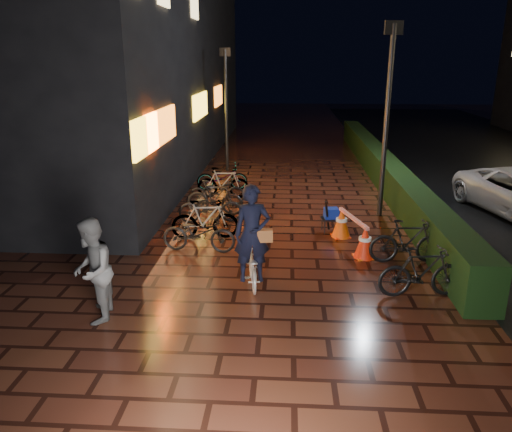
# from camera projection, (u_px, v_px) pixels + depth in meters

# --- Properties ---
(ground) EXTENTS (80.00, 80.00, 0.00)m
(ground) POSITION_uv_depth(u_px,v_px,m) (292.00, 268.00, 10.73)
(ground) COLOR #381911
(ground) RESTS_ON ground
(hedge) EXTENTS (0.70, 20.00, 1.00)m
(hedge) POSITION_uv_depth(u_px,v_px,m) (383.00, 169.00, 17.99)
(hedge) COLOR black
(hedge) RESTS_ON ground
(bystander_person) EXTENTS (0.84, 0.99, 1.82)m
(bystander_person) POSITION_uv_depth(u_px,v_px,m) (92.00, 271.00, 8.38)
(bystander_person) COLOR slate
(bystander_person) RESTS_ON ground
(storefront_block) EXTENTS (12.09, 22.00, 9.00)m
(storefront_block) POSITION_uv_depth(u_px,v_px,m) (66.00, 53.00, 20.86)
(storefront_block) COLOR black
(storefront_block) RESTS_ON ground
(lamp_post_hedge) EXTENTS (0.50, 0.20, 5.24)m
(lamp_post_hedge) POSITION_uv_depth(u_px,v_px,m) (387.00, 113.00, 13.50)
(lamp_post_hedge) COLOR black
(lamp_post_hedge) RESTS_ON ground
(lamp_post_sf) EXTENTS (0.45, 0.17, 4.67)m
(lamp_post_sf) POSITION_uv_depth(u_px,v_px,m) (226.00, 105.00, 19.21)
(lamp_post_sf) COLOR black
(lamp_post_sf) RESTS_ON ground
(cyclist) EXTENTS (0.78, 1.49, 2.06)m
(cyclist) POSITION_uv_depth(u_px,v_px,m) (252.00, 249.00, 9.74)
(cyclist) COLOR silver
(cyclist) RESTS_ON ground
(traffic_barrier) EXTENTS (0.90, 1.85, 0.75)m
(traffic_barrier) POSITION_uv_depth(u_px,v_px,m) (353.00, 232.00, 11.86)
(traffic_barrier) COLOR red
(traffic_barrier) RESTS_ON ground
(cart_assembly) EXTENTS (0.54, 0.57, 0.91)m
(cart_assembly) POSITION_uv_depth(u_px,v_px,m) (331.00, 215.00, 12.83)
(cart_assembly) COLOR black
(cart_assembly) RESTS_ON ground
(parked_bikes_storefront) EXTENTS (1.95, 6.45, 1.00)m
(parked_bikes_storefront) POSITION_uv_depth(u_px,v_px,m) (214.00, 199.00, 14.26)
(parked_bikes_storefront) COLOR black
(parked_bikes_storefront) RESTS_ON ground
(parked_bikes_hedge) EXTENTS (1.79, 2.23, 1.00)m
(parked_bikes_hedge) POSITION_uv_depth(u_px,v_px,m) (414.00, 256.00, 10.11)
(parked_bikes_hedge) COLOR black
(parked_bikes_hedge) RESTS_ON ground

